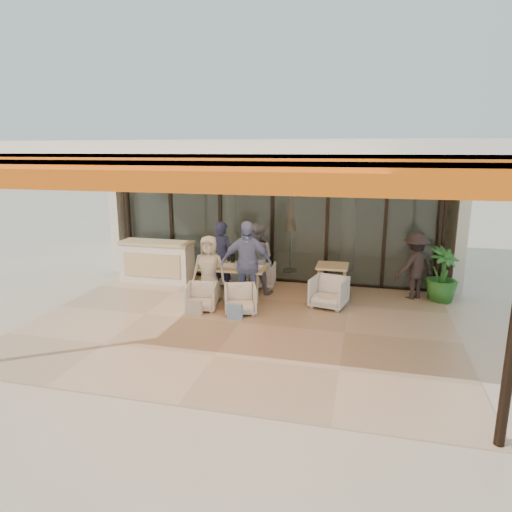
{
  "coord_description": "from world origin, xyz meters",
  "views": [
    {
      "loc": [
        2.29,
        -7.96,
        3.3
      ],
      "look_at": [
        0.1,
        0.9,
        1.15
      ],
      "focal_mm": 32.0,
      "sensor_mm": 36.0,
      "label": 1
    }
  ],
  "objects_px": {
    "side_chair": "(329,291)",
    "potted_palm": "(442,275)",
    "standing_woman": "(415,266)",
    "diner_grey": "(257,258)",
    "side_table": "(332,270)",
    "chair_near_left": "(202,296)",
    "host_counter": "(157,261)",
    "diner_cream": "(209,270)",
    "chair_far_left": "(229,272)",
    "chair_far_right": "(261,274)",
    "chair_near_right": "(240,298)",
    "diner_periwinkle": "(246,264)",
    "diner_navy": "(222,256)",
    "dining_table": "(233,268)"
  },
  "relations": [
    {
      "from": "diner_cream",
      "to": "side_chair",
      "type": "height_order",
      "value": "diner_cream"
    },
    {
      "from": "chair_near_left",
      "to": "side_table",
      "type": "distance_m",
      "value": 3.02
    },
    {
      "from": "chair_near_left",
      "to": "diner_periwinkle",
      "type": "distance_m",
      "value": 1.15
    },
    {
      "from": "standing_woman",
      "to": "diner_grey",
      "type": "bearing_deg",
      "value": -31.26
    },
    {
      "from": "diner_cream",
      "to": "diner_periwinkle",
      "type": "relative_size",
      "value": 0.81
    },
    {
      "from": "diner_navy",
      "to": "diner_grey",
      "type": "xyz_separation_m",
      "value": [
        0.84,
        0.0,
        -0.0
      ]
    },
    {
      "from": "chair_near_left",
      "to": "diner_navy",
      "type": "relative_size",
      "value": 0.37
    },
    {
      "from": "diner_cream",
      "to": "potted_palm",
      "type": "relative_size",
      "value": 1.23
    },
    {
      "from": "chair_far_left",
      "to": "chair_far_right",
      "type": "xyz_separation_m",
      "value": [
        0.84,
        0.0,
        0.01
      ]
    },
    {
      "from": "host_counter",
      "to": "diner_navy",
      "type": "relative_size",
      "value": 1.11
    },
    {
      "from": "side_table",
      "to": "host_counter",
      "type": "bearing_deg",
      "value": 177.81
    },
    {
      "from": "diner_periwinkle",
      "to": "chair_far_left",
      "type": "bearing_deg",
      "value": 113.02
    },
    {
      "from": "chair_far_right",
      "to": "standing_woman",
      "type": "relative_size",
      "value": 0.44
    },
    {
      "from": "host_counter",
      "to": "chair_far_right",
      "type": "relative_size",
      "value": 2.77
    },
    {
      "from": "chair_near_right",
      "to": "host_counter",
      "type": "bearing_deg",
      "value": 128.88
    },
    {
      "from": "standing_woman",
      "to": "chair_far_left",
      "type": "bearing_deg",
      "value": -39.15
    },
    {
      "from": "dining_table",
      "to": "standing_woman",
      "type": "xyz_separation_m",
      "value": [
        3.94,
        0.87,
        0.07
      ]
    },
    {
      "from": "dining_table",
      "to": "potted_palm",
      "type": "xyz_separation_m",
      "value": [
        4.52,
        0.83,
        -0.08
      ]
    },
    {
      "from": "potted_palm",
      "to": "chair_near_right",
      "type": "bearing_deg",
      "value": -156.41
    },
    {
      "from": "host_counter",
      "to": "potted_palm",
      "type": "height_order",
      "value": "potted_palm"
    },
    {
      "from": "side_table",
      "to": "diner_grey",
      "type": "bearing_deg",
      "value": -174.86
    },
    {
      "from": "host_counter",
      "to": "standing_woman",
      "type": "height_order",
      "value": "standing_woman"
    },
    {
      "from": "dining_table",
      "to": "chair_near_left",
      "type": "xyz_separation_m",
      "value": [
        -0.41,
        -0.96,
        -0.37
      ]
    },
    {
      "from": "dining_table",
      "to": "diner_grey",
      "type": "distance_m",
      "value": 0.63
    },
    {
      "from": "dining_table",
      "to": "chair_far_left",
      "type": "distance_m",
      "value": 1.09
    },
    {
      "from": "diner_periwinkle",
      "to": "standing_woman",
      "type": "xyz_separation_m",
      "value": [
        3.52,
        1.33,
        -0.17
      ]
    },
    {
      "from": "dining_table",
      "to": "diner_grey",
      "type": "xyz_separation_m",
      "value": [
        0.43,
        0.44,
        0.15
      ]
    },
    {
      "from": "diner_grey",
      "to": "chair_far_left",
      "type": "bearing_deg",
      "value": -28.64
    },
    {
      "from": "side_chair",
      "to": "potted_palm",
      "type": "distance_m",
      "value": 2.58
    },
    {
      "from": "host_counter",
      "to": "side_chair",
      "type": "distance_m",
      "value": 4.5
    },
    {
      "from": "chair_near_left",
      "to": "side_table",
      "type": "height_order",
      "value": "side_table"
    },
    {
      "from": "host_counter",
      "to": "diner_navy",
      "type": "xyz_separation_m",
      "value": [
        1.84,
        -0.32,
        0.3
      ]
    },
    {
      "from": "chair_far_left",
      "to": "chair_far_right",
      "type": "relative_size",
      "value": 0.98
    },
    {
      "from": "host_counter",
      "to": "chair_near_right",
      "type": "distance_m",
      "value": 3.19
    },
    {
      "from": "diner_navy",
      "to": "diner_periwinkle",
      "type": "distance_m",
      "value": 1.23
    },
    {
      "from": "diner_cream",
      "to": "diner_grey",
      "type": "bearing_deg",
      "value": 43.89
    },
    {
      "from": "chair_near_left",
      "to": "chair_far_right",
      "type": "bearing_deg",
      "value": 54.61
    },
    {
      "from": "chair_near_right",
      "to": "diner_cream",
      "type": "bearing_deg",
      "value": 130.9
    },
    {
      "from": "diner_grey",
      "to": "diner_periwinkle",
      "type": "distance_m",
      "value": 0.9
    },
    {
      "from": "diner_navy",
      "to": "diner_grey",
      "type": "height_order",
      "value": "diner_navy"
    },
    {
      "from": "chair_far_right",
      "to": "chair_near_right",
      "type": "xyz_separation_m",
      "value": [
        -0.0,
        -1.9,
        -0.01
      ]
    },
    {
      "from": "chair_far_left",
      "to": "standing_woman",
      "type": "xyz_separation_m",
      "value": [
        4.36,
        -0.07,
        0.43
      ]
    },
    {
      "from": "chair_near_left",
      "to": "diner_cream",
      "type": "distance_m",
      "value": 0.66
    },
    {
      "from": "chair_near_left",
      "to": "diner_cream",
      "type": "xyz_separation_m",
      "value": [
        -0.0,
        0.5,
        0.43
      ]
    },
    {
      "from": "chair_near_left",
      "to": "dining_table",
      "type": "bearing_deg",
      "value": 55.03
    },
    {
      "from": "standing_woman",
      "to": "dining_table",
      "type": "bearing_deg",
      "value": -25.74
    },
    {
      "from": "side_table",
      "to": "dining_table",
      "type": "bearing_deg",
      "value": -164.44
    },
    {
      "from": "chair_near_left",
      "to": "host_counter",
      "type": "bearing_deg",
      "value": 125.27
    },
    {
      "from": "diner_navy",
      "to": "side_chair",
      "type": "bearing_deg",
      "value": 178.89
    },
    {
      "from": "chair_near_right",
      "to": "side_table",
      "type": "distance_m",
      "value": 2.35
    }
  ]
}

